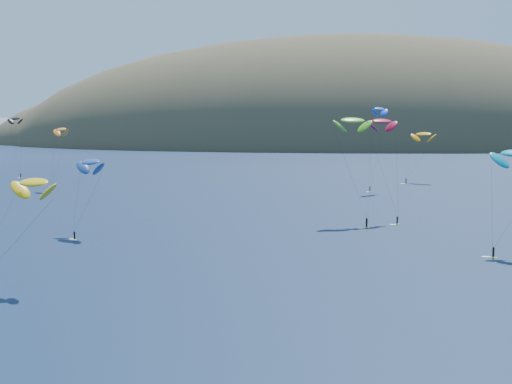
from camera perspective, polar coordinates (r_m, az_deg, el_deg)
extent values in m
ellipsoid|color=#3D3526|center=(617.59, 7.24, 2.63)|extent=(600.00, 300.00, 210.00)
ellipsoid|color=#3D3526|center=(663.18, -6.79, 3.34)|extent=(340.00, 240.00, 120.00)
ellipsoid|color=slate|center=(850.05, -18.13, 3.97)|extent=(240.00, 180.00, 44.00)
cube|color=#D1EC1A|center=(232.71, -16.02, 0.01)|extent=(1.27, 1.13, 0.07)
cylinder|color=black|center=(232.63, -16.03, 0.22)|extent=(0.31, 0.31, 1.41)
sphere|color=#8C6047|center=(232.55, -16.03, 0.42)|extent=(0.24, 0.24, 0.24)
ellipsoid|color=orange|center=(237.85, -15.33, 4.85)|extent=(8.05, 7.46, 4.20)
ellipsoid|color=yellow|center=(103.32, -17.35, 0.74)|extent=(8.59, 6.49, 4.34)
cube|color=#D1EC1A|center=(153.04, 8.83, -2.85)|extent=(1.72, 1.09, 0.09)
cylinder|color=black|center=(152.88, 8.84, -2.46)|extent=(0.39, 0.39, 1.78)
sphere|color=#8C6047|center=(152.74, 8.85, -2.08)|extent=(0.30, 0.30, 0.30)
ellipsoid|color=#5DB51E|center=(160.84, 7.74, 5.71)|extent=(9.66, 7.17, 4.89)
cube|color=#D1EC1A|center=(227.37, 9.10, 0.04)|extent=(1.15, 1.35, 0.08)
cylinder|color=black|center=(227.28, 9.10, 0.25)|extent=(0.32, 0.32, 1.48)
sphere|color=#8C6047|center=(227.19, 9.11, 0.47)|extent=(0.25, 0.25, 0.25)
ellipsoid|color=blue|center=(229.43, 9.87, 6.57)|extent=(7.55, 8.39, 4.34)
cube|color=#D1EC1A|center=(125.94, 18.45, -5.01)|extent=(1.48, 1.14, 0.08)
cylinder|color=black|center=(125.77, 18.46, -4.59)|extent=(0.35, 0.35, 1.58)
sphere|color=#8C6047|center=(125.61, 18.47, -4.18)|extent=(0.26, 0.26, 0.26)
cube|color=#D1EC1A|center=(159.23, 11.22, -2.55)|extent=(1.43, 1.14, 0.08)
cylinder|color=black|center=(159.10, 11.23, -2.23)|extent=(0.34, 0.34, 1.54)
sphere|color=#8C6047|center=(158.98, 11.24, -1.91)|extent=(0.26, 0.26, 0.26)
ellipsoid|color=#AB0D33|center=(165.07, 10.04, 5.61)|extent=(8.55, 7.37, 4.37)
cube|color=#D1EC1A|center=(141.11, -14.31, -3.72)|extent=(1.20, 1.08, 0.07)
cylinder|color=black|center=(140.98, -14.32, -3.41)|extent=(0.30, 0.30, 1.35)
sphere|color=#8C6047|center=(140.86, -14.32, -3.09)|extent=(0.23, 0.23, 0.23)
ellipsoid|color=navy|center=(145.94, -13.10, 2.37)|extent=(8.83, 8.23, 4.61)
cube|color=#D1EC1A|center=(255.29, 11.91, 0.63)|extent=(1.55, 1.32, 0.09)
cylinder|color=black|center=(255.20, 11.91, 0.86)|extent=(0.37, 0.37, 1.70)
sphere|color=#8C6047|center=(255.12, 11.92, 1.08)|extent=(0.29, 0.29, 0.29)
ellipsoid|color=orange|center=(264.37, 13.26, 4.54)|extent=(10.07, 9.07, 5.21)
cube|color=#D1EC1A|center=(290.00, -18.30, 1.09)|extent=(1.43, 0.90, 0.08)
cylinder|color=black|center=(289.93, -18.31, 1.26)|extent=(0.32, 0.32, 1.48)
sphere|color=#8C6047|center=(289.86, -18.31, 1.43)|extent=(0.25, 0.25, 0.25)
ellipsoid|color=black|center=(292.74, -18.70, 5.58)|extent=(7.94, 5.87, 4.02)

